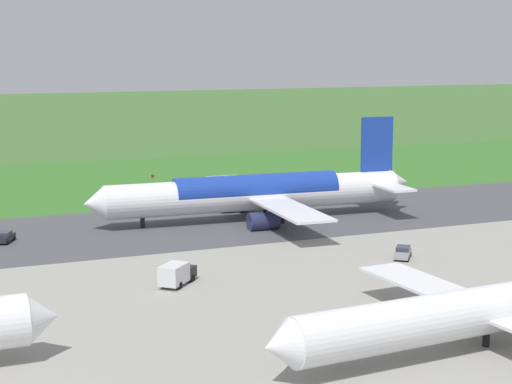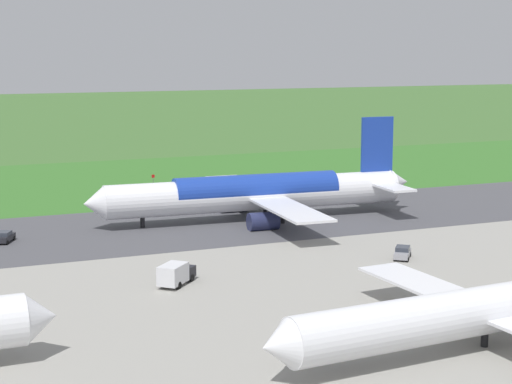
# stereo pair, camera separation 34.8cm
# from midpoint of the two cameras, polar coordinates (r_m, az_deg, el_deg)

# --- Properties ---
(ground_plane) EXTENTS (800.00, 800.00, 0.00)m
(ground_plane) POSITION_cam_midpoint_polar(r_m,az_deg,el_deg) (136.00, 0.40, -1.84)
(ground_plane) COLOR #3D662D
(runway_asphalt) EXTENTS (600.00, 32.17, 0.06)m
(runway_asphalt) POSITION_cam_midpoint_polar(r_m,az_deg,el_deg) (135.99, 0.40, -1.82)
(runway_asphalt) COLOR #47474C
(runway_asphalt) RESTS_ON ground
(apron_concrete) EXTENTS (440.00, 110.00, 0.05)m
(apron_concrete) POSITION_cam_midpoint_polar(r_m,az_deg,el_deg) (90.04, 14.27, -8.12)
(apron_concrete) COLOR gray
(apron_concrete) RESTS_ON ground
(grass_verge_foreground) EXTENTS (600.00, 80.00, 0.04)m
(grass_verge_foreground) POSITION_cam_midpoint_polar(r_m,az_deg,el_deg) (173.11, -4.83, 0.61)
(grass_verge_foreground) COLOR #346B27
(grass_verge_foreground) RESTS_ON ground
(airliner_main) EXTENTS (54.13, 44.27, 15.88)m
(airliner_main) POSITION_cam_midpoint_polar(r_m,az_deg,el_deg) (134.86, 0.08, -0.05)
(airliner_main) COLOR white
(airliner_main) RESTS_ON ground
(airliner_parked_mid) EXTENTS (45.54, 37.27, 13.29)m
(airliner_parked_mid) POSITION_cam_midpoint_polar(r_m,az_deg,el_deg) (81.04, 15.20, -7.48)
(airliner_parked_mid) COLOR white
(airliner_parked_mid) RESTS_ON ground
(service_truck_baggage) EXTENTS (5.63, 5.75, 2.65)m
(service_truck_baggage) POSITION_cam_midpoint_polar(r_m,az_deg,el_deg) (98.74, -5.42, -5.45)
(service_truck_baggage) COLOR black
(service_truck_baggage) RESTS_ON ground
(service_car_followme) EXTENTS (3.43, 4.57, 1.62)m
(service_car_followme) POSITION_cam_midpoint_polar(r_m,az_deg,el_deg) (124.75, -16.50, -2.89)
(service_car_followme) COLOR black
(service_car_followme) RESTS_ON ground
(service_car_ops) EXTENTS (4.03, 4.40, 1.62)m
(service_car_ops) POSITION_cam_midpoint_polar(r_m,az_deg,el_deg) (112.28, 9.68, -3.99)
(service_car_ops) COLOR gray
(service_car_ops) RESTS_ON ground
(no_stopping_sign) EXTENTS (0.60, 0.10, 2.67)m
(no_stopping_sign) POSITION_cam_midpoint_polar(r_m,az_deg,el_deg) (166.99, -6.96, 0.79)
(no_stopping_sign) COLOR slate
(no_stopping_sign) RESTS_ON ground
(traffic_cone_orange) EXTENTS (0.40, 0.40, 0.55)m
(traffic_cone_orange) POSITION_cam_midpoint_polar(r_m,az_deg,el_deg) (169.62, -9.18, 0.42)
(traffic_cone_orange) COLOR orange
(traffic_cone_orange) RESTS_ON ground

